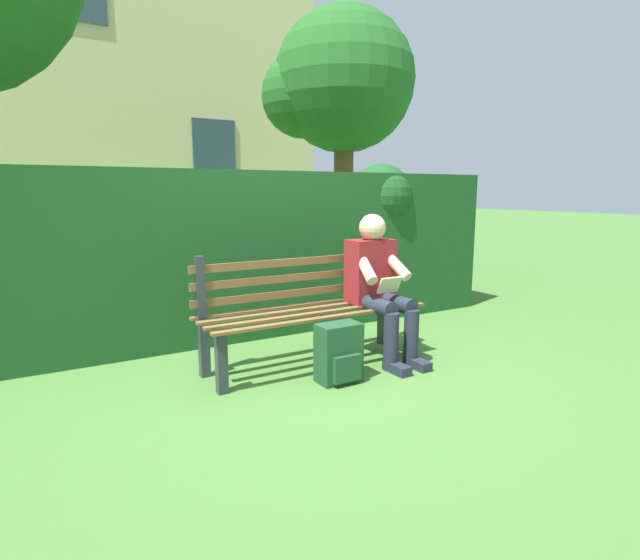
# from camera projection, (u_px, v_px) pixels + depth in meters

# --- Properties ---
(ground) EXTENTS (60.00, 60.00, 0.00)m
(ground) POSITION_uv_depth(u_px,v_px,m) (314.00, 364.00, 4.02)
(ground) COLOR #477533
(park_bench) EXTENTS (1.81, 0.53, 0.90)m
(park_bench) POSITION_uv_depth(u_px,v_px,m) (308.00, 307.00, 4.01)
(park_bench) COLOR #2D3338
(park_bench) RESTS_ON ground
(person_seated) EXTENTS (0.44, 0.73, 1.18)m
(person_seated) POSITION_uv_depth(u_px,v_px,m) (379.00, 283.00, 4.10)
(person_seated) COLOR maroon
(person_seated) RESTS_ON ground
(hedge_backdrop) EXTENTS (5.87, 0.83, 1.65)m
(hedge_backdrop) POSITION_uv_depth(u_px,v_px,m) (226.00, 250.00, 4.78)
(hedge_backdrop) COLOR #19471E
(hedge_backdrop) RESTS_ON ground
(building_facade) EXTENTS (9.38, 3.24, 7.87)m
(building_facade) POSITION_uv_depth(u_px,v_px,m) (74.00, 63.00, 10.28)
(building_facade) COLOR beige
(building_facade) RESTS_ON ground
(backpack) EXTENTS (0.31, 0.26, 0.43)m
(backpack) POSITION_uv_depth(u_px,v_px,m) (339.00, 353.00, 3.63)
(backpack) COLOR #1E4728
(backpack) RESTS_ON ground
(tree_far) EXTENTS (2.27, 2.16, 4.11)m
(tree_far) POSITION_uv_depth(u_px,v_px,m) (337.00, 85.00, 7.78)
(tree_far) COLOR brown
(tree_far) RESTS_ON ground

